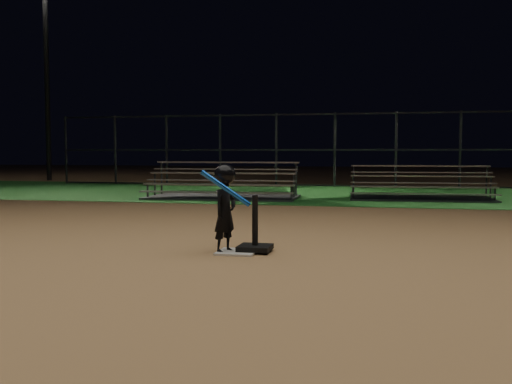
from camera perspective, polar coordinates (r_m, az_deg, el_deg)
name	(u,v)px	position (r m, az deg, el deg)	size (l,w,h in m)	color
ground	(237,253)	(6.80, -1.87, -6.05)	(80.00, 80.00, 0.00)	#AB7C4D
grass_strip	(325,193)	(16.60, 6.87, -0.10)	(60.00, 8.00, 0.01)	#194F1B
home_plate	(237,252)	(6.79, -1.87, -5.95)	(0.45, 0.45, 0.02)	beige
batting_tee	(255,241)	(6.83, -0.10, -4.85)	(0.38, 0.38, 0.65)	black
child_batter	(225,206)	(6.75, -3.08, -1.35)	(0.57, 0.47, 1.05)	black
bleacher_left	(223,191)	(14.66, -3.33, 0.11)	(3.87, 2.01, 0.93)	#A7A6AB
bleacher_right	(421,193)	(14.86, 15.98, -0.06)	(3.51, 1.84, 0.84)	#A7A7AC
backstop_fence	(335,150)	(19.55, 7.80, 4.15)	(20.08, 0.08, 2.50)	#38383D
light_pole_left	(46,60)	(25.70, -20.09, 12.17)	(0.90, 0.53, 8.30)	#2D2D30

